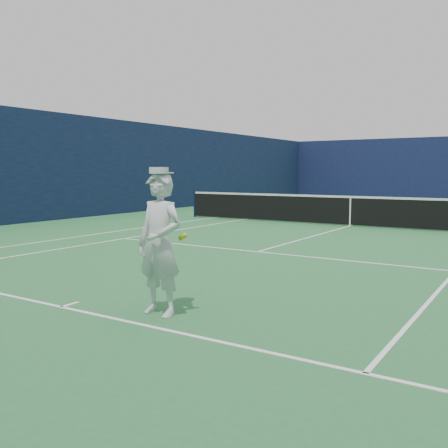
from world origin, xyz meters
name	(u,v)px	position (x,y,z in m)	size (l,w,h in m)	color
ground	(350,226)	(0.00, 0.00, 0.00)	(80.00, 80.00, 0.00)	#276837
court_markings	(350,226)	(0.00, 0.00, 0.00)	(11.03, 23.83, 0.01)	white
windscreen_fence	(351,166)	(0.00, 0.00, 2.00)	(20.12, 36.12, 4.00)	#0F1538
tennis_net	(350,209)	(0.00, 0.00, 0.55)	(12.88, 0.09, 1.07)	#141E4C
tennis_player	(160,244)	(1.34, -11.42, 0.91)	(0.76, 0.49, 1.87)	white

